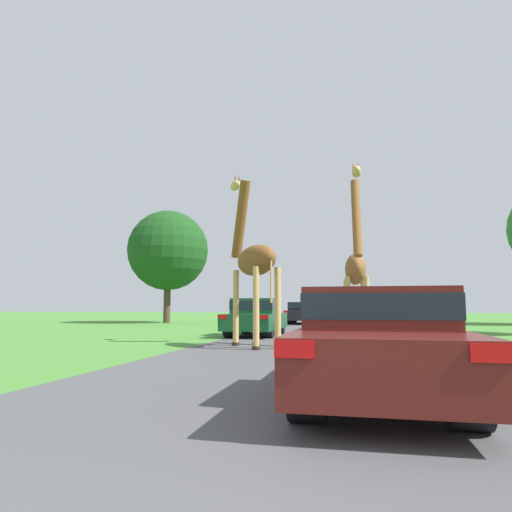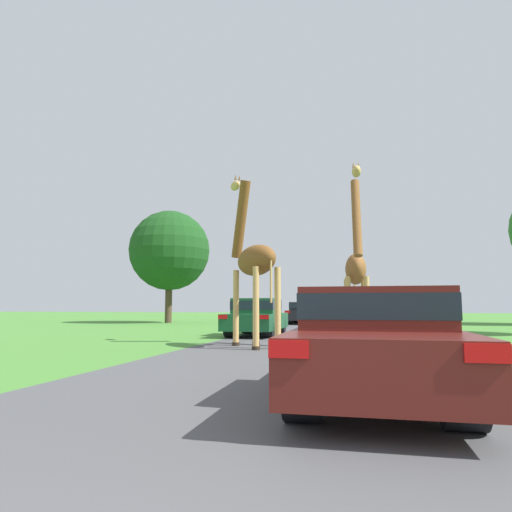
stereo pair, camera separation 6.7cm
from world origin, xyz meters
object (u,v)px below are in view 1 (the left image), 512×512
at_px(giraffe_companion, 356,268).
at_px(car_verge_right, 302,312).
at_px(giraffe_near_road, 253,260).
at_px(tree_centre_back, 168,251).
at_px(car_queue_left, 356,313).
at_px(car_lead_maroon, 377,340).
at_px(car_queue_right, 379,314).
at_px(car_far_ahead, 256,316).

height_order(giraffe_companion, car_verge_right, giraffe_companion).
bearing_deg(giraffe_near_road, tree_centre_back, 83.63).
bearing_deg(tree_centre_back, car_verge_right, 2.12).
bearing_deg(car_queue_left, car_lead_maroon, -89.24).
relative_size(car_queue_left, car_verge_right, 1.03).
height_order(car_lead_maroon, tree_centre_back, tree_centre_back).
height_order(car_lead_maroon, car_verge_right, car_verge_right).
relative_size(car_lead_maroon, tree_centre_back, 0.56).
bearing_deg(giraffe_companion, car_verge_right, -81.02).
height_order(giraffe_companion, car_lead_maroon, giraffe_companion).
bearing_deg(car_queue_right, car_queue_left, -102.85).
distance_m(giraffe_near_road, car_far_ahead, 5.20).
relative_size(car_lead_maroon, car_far_ahead, 0.99).
distance_m(car_queue_right, car_far_ahead, 11.39).
bearing_deg(giraffe_near_road, car_verge_right, 55.17).
xyz_separation_m(car_queue_left, car_verge_right, (-3.39, 7.55, -0.05)).
bearing_deg(car_far_ahead, giraffe_near_road, -78.70).
height_order(car_queue_right, car_queue_left, car_queue_left).
xyz_separation_m(car_queue_right, car_queue_left, (-1.30, -5.70, 0.10)).
relative_size(car_queue_right, car_queue_left, 1.01).
xyz_separation_m(giraffe_near_road, car_verge_right, (-0.56, 16.86, -1.69)).
relative_size(giraffe_near_road, car_verge_right, 1.19).
bearing_deg(car_verge_right, car_queue_right, -21.54).
bearing_deg(car_far_ahead, car_queue_left, 49.81).
distance_m(car_lead_maroon, car_far_ahead, 12.18).
xyz_separation_m(car_queue_right, car_far_ahead, (-5.09, -10.19, 0.06)).
xyz_separation_m(car_lead_maroon, car_queue_right, (1.09, 21.69, -0.03)).
bearing_deg(car_far_ahead, giraffe_companion, -43.46).
relative_size(car_lead_maroon, car_verge_right, 0.97).
bearing_deg(giraffe_near_road, car_queue_right, 37.88).
bearing_deg(car_queue_right, car_lead_maroon, -92.87).
bearing_deg(car_verge_right, car_lead_maroon, -81.29).
bearing_deg(tree_centre_back, car_queue_left, -29.95).
bearing_deg(car_verge_right, car_queue_left, -65.79).
bearing_deg(car_queue_left, car_queue_right, 77.15).
bearing_deg(car_lead_maroon, giraffe_companion, 91.55).
relative_size(giraffe_near_road, giraffe_companion, 1.03).
distance_m(giraffe_near_road, car_queue_right, 15.67).
relative_size(car_queue_right, car_far_ahead, 1.05).
xyz_separation_m(giraffe_companion, car_verge_right, (-3.39, 15.63, -1.51)).
distance_m(car_far_ahead, car_verge_right, 12.05).
bearing_deg(car_queue_left, giraffe_near_road, -106.90).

